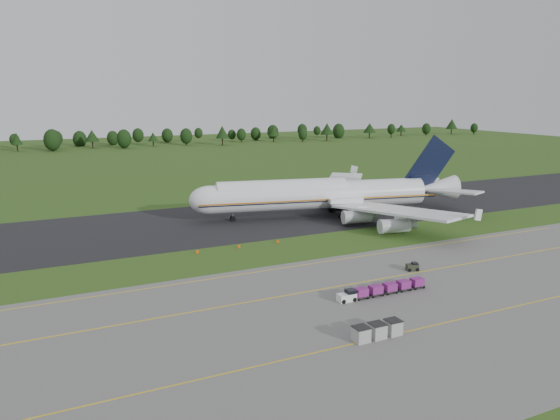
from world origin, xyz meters
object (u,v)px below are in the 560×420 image
baggage_train (381,289)px  utility_cart (412,267)px  uld_row (377,330)px  edge_markers (239,247)px  aircraft (324,194)px

baggage_train → utility_cart: (11.68, 7.11, -0.29)m
uld_row → edge_markers: (-0.68, 44.91, -0.73)m
aircraft → utility_cart: (-7.60, -43.34, -4.95)m
baggage_train → edge_markers: 34.41m
aircraft → utility_cart: 44.28m
baggage_train → edge_markers: bearing=106.7°
aircraft → utility_cart: bearing=-99.9°
aircraft → uld_row: 68.76m
baggage_train → utility_cart: bearing=31.3°
uld_row → edge_markers: uld_row is taller
aircraft → baggage_train: (-19.27, -50.45, -4.66)m
baggage_train → utility_cart: 13.67m
baggage_train → utility_cart: size_ratio=6.69×
baggage_train → edge_markers: baggage_train is taller
utility_cart → edge_markers: (-21.59, 25.84, -0.33)m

